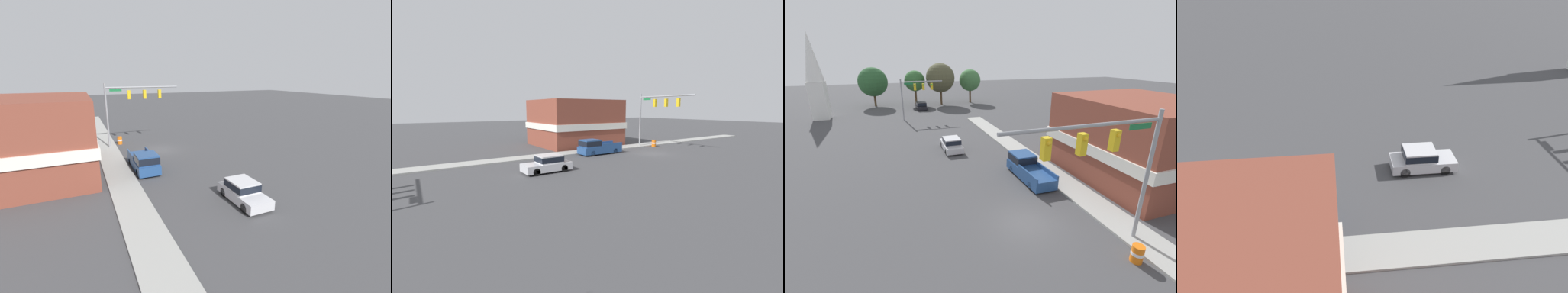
# 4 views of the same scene
# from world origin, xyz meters

# --- Properties ---
(ground_plane) EXTENTS (200.00, 200.00, 0.00)m
(ground_plane) POSITION_xyz_m (0.00, 0.00, 0.00)
(ground_plane) COLOR #424244
(sidewalk_curb) EXTENTS (2.40, 60.00, 0.14)m
(sidewalk_curb) POSITION_xyz_m (5.70, 0.00, 0.07)
(sidewalk_curb) COLOR #9E9E99
(sidewalk_curb) RESTS_ON ground
(near_signal_assembly) EXTENTS (8.95, 0.49, 7.73)m
(near_signal_assembly) POSITION_xyz_m (2.36, -3.37, 5.77)
(near_signal_assembly) COLOR gray
(near_signal_assembly) RESTS_ON ground
(car_lead) EXTENTS (1.88, 4.26, 1.52)m
(car_lead) POSITION_xyz_m (-1.54, 15.04, 0.79)
(car_lead) COLOR black
(car_lead) RESTS_ON ground
(pickup_truck_parked) EXTENTS (1.96, 5.56, 1.88)m
(pickup_truck_parked) POSITION_xyz_m (3.32, 6.10, 0.92)
(pickup_truck_parked) COLOR black
(pickup_truck_parked) RESTS_ON ground
(construction_barrel) EXTENTS (0.63, 0.63, 0.97)m
(construction_barrel) POSITION_xyz_m (3.90, -4.87, 0.49)
(construction_barrel) COLOR orange
(construction_barrel) RESTS_ON ground
(corner_brick_building) EXTENTS (10.61, 12.06, 6.89)m
(corner_brick_building) POSITION_xyz_m (12.56, 3.52, 3.40)
(corner_brick_building) COLOR brown
(corner_brick_building) RESTS_ON ground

